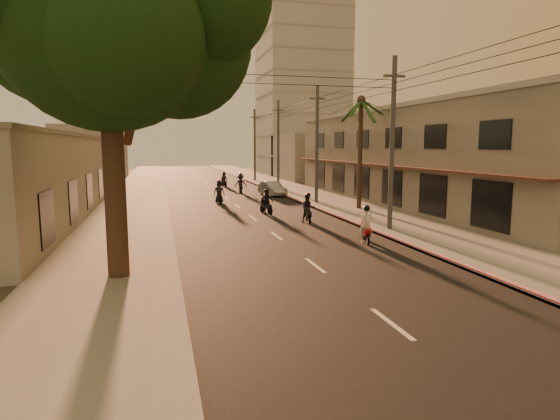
# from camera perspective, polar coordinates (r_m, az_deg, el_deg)

# --- Properties ---
(ground) EXTENTS (160.00, 160.00, 0.00)m
(ground) POSITION_cam_1_polar(r_m,az_deg,el_deg) (15.94, 6.64, -8.53)
(ground) COLOR #383023
(ground) RESTS_ON ground
(road) EXTENTS (10.00, 140.00, 0.02)m
(road) POSITION_cam_1_polar(r_m,az_deg,el_deg) (34.98, -5.22, 0.48)
(road) COLOR black
(road) RESTS_ON ground
(sidewalk_right) EXTENTS (5.00, 140.00, 0.12)m
(sidewalk_right) POSITION_cam_1_polar(r_m,az_deg,el_deg) (36.92, 6.35, 0.93)
(sidewalk_right) COLOR slate
(sidewalk_right) RESTS_ON ground
(sidewalk_left) EXTENTS (5.00, 140.00, 0.12)m
(sidewalk_left) POSITION_cam_1_polar(r_m,az_deg,el_deg) (34.59, -17.57, 0.14)
(sidewalk_left) COLOR slate
(sidewalk_left) RESTS_ON ground
(curb_stripe) EXTENTS (0.20, 60.00, 0.20)m
(curb_stripe) POSITION_cam_1_polar(r_m,az_deg,el_deg) (31.44, 5.49, -0.20)
(curb_stripe) COLOR red
(curb_stripe) RESTS_ON ground
(shophouse_row) EXTENTS (8.80, 34.20, 7.30)m
(shophouse_row) POSITION_cam_1_polar(r_m,az_deg,el_deg) (37.70, 16.80, 6.25)
(shophouse_row) COLOR gray
(shophouse_row) RESTS_ON ground
(distant_tower) EXTENTS (12.10, 12.10, 28.00)m
(distant_tower) POSITION_cam_1_polar(r_m,az_deg,el_deg) (74.10, 2.65, 15.22)
(distant_tower) COLOR #B7B5B2
(distant_tower) RESTS_ON ground
(broadleaf_tree) EXTENTS (9.60, 8.70, 12.10)m
(broadleaf_tree) POSITION_cam_1_polar(r_m,az_deg,el_deg) (16.90, -18.93, 21.11)
(broadleaf_tree) COLOR black
(broadleaf_tree) RESTS_ON ground
(palm_tree) EXTENTS (5.00, 5.00, 8.20)m
(palm_tree) POSITION_cam_1_polar(r_m,az_deg,el_deg) (33.26, 9.86, 12.34)
(palm_tree) COLOR black
(palm_tree) RESTS_ON ground
(utility_poles) EXTENTS (1.20, 48.26, 9.00)m
(utility_poles) POSITION_cam_1_polar(r_m,az_deg,el_deg) (36.27, 4.55, 11.07)
(utility_poles) COLOR #38383A
(utility_poles) RESTS_ON ground
(filler_right) EXTENTS (8.00, 14.00, 6.00)m
(filler_right) POSITION_cam_1_polar(r_m,az_deg,el_deg) (62.41, 3.81, 6.47)
(filler_right) COLOR #ADA89C
(filler_right) RESTS_ON ground
(filler_left_near) EXTENTS (8.00, 14.00, 4.40)m
(filler_left_near) POSITION_cam_1_polar(r_m,az_deg,el_deg) (49.03, -24.46, 4.48)
(filler_left_near) COLOR #ADA89C
(filler_left_near) RESTS_ON ground
(filler_left_far) EXTENTS (8.00, 14.00, 7.00)m
(filler_left_far) POSITION_cam_1_polar(r_m,az_deg,el_deg) (66.79, -21.89, 6.45)
(filler_left_far) COLOR #ADA89C
(filler_left_far) RESTS_ON ground
(scooter_red) EXTENTS (0.92, 1.75, 1.77)m
(scooter_red) POSITION_cam_1_polar(r_m,az_deg,el_deg) (22.03, 10.48, -1.93)
(scooter_red) COLOR black
(scooter_red) RESTS_ON ground
(scooter_mid_a) EXTENTS (1.01, 1.79, 1.77)m
(scooter_mid_a) POSITION_cam_1_polar(r_m,az_deg,el_deg) (27.41, 3.44, 0.13)
(scooter_mid_a) COLOR black
(scooter_mid_a) RESTS_ON ground
(scooter_mid_b) EXTENTS (1.11, 1.69, 1.69)m
(scooter_mid_b) POSITION_cam_1_polar(r_m,az_deg,el_deg) (30.80, -1.66, 0.92)
(scooter_mid_b) COLOR black
(scooter_mid_b) RESTS_ON ground
(scooter_far_a) EXTENTS (0.92, 1.87, 1.84)m
(scooter_far_a) POSITION_cam_1_polar(r_m,az_deg,el_deg) (36.84, -7.43, 2.09)
(scooter_far_a) COLOR black
(scooter_far_a) RESTS_ON ground
(scooter_far_b) EXTENTS (1.28, 1.95, 1.92)m
(scooter_far_b) POSITION_cam_1_polar(r_m,az_deg,el_deg) (44.33, -4.82, 3.16)
(scooter_far_b) COLOR black
(scooter_far_b) RESTS_ON ground
(parked_car) EXTENTS (2.58, 4.32, 1.28)m
(parked_car) POSITION_cam_1_polar(r_m,az_deg,el_deg) (42.16, -0.96, 2.63)
(parked_car) COLOR #A1A3A9
(parked_car) RESTS_ON ground
(scooter_far_c) EXTENTS (0.96, 1.65, 1.64)m
(scooter_far_c) POSITION_cam_1_polar(r_m,az_deg,el_deg) (52.21, -6.84, 3.69)
(scooter_far_c) COLOR black
(scooter_far_c) RESTS_ON ground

